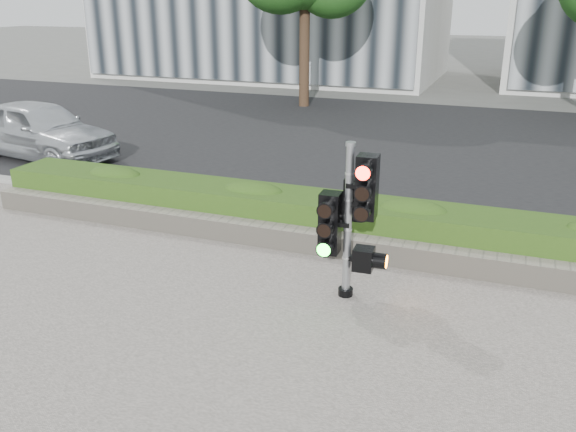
% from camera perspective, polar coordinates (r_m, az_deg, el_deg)
% --- Properties ---
extents(ground, '(120.00, 120.00, 0.00)m').
position_cam_1_polar(ground, '(8.01, -2.71, -8.44)').
color(ground, '#51514C').
rests_on(ground, ground).
extents(sidewalk, '(16.00, 11.00, 0.03)m').
position_cam_1_polar(sidewalk, '(6.17, -12.48, -18.51)').
color(sidewalk, '#9E9389').
rests_on(sidewalk, ground).
extents(road, '(60.00, 13.00, 0.02)m').
position_cam_1_polar(road, '(17.11, 10.80, 6.79)').
color(road, black).
rests_on(road, ground).
extents(curb, '(60.00, 0.25, 0.12)m').
position_cam_1_polar(curb, '(10.68, 4.01, -0.61)').
color(curb, gray).
rests_on(curb, ground).
extents(stone_wall, '(12.00, 0.32, 0.34)m').
position_cam_1_polar(stone_wall, '(9.52, 1.82, -2.29)').
color(stone_wall, gray).
rests_on(stone_wall, sidewalk).
extents(hedge, '(12.00, 1.00, 0.68)m').
position_cam_1_polar(hedge, '(10.04, 3.04, -0.08)').
color(hedge, '#537724').
rests_on(hedge, sidewalk).
extents(traffic_signal, '(0.73, 0.54, 2.09)m').
position_cam_1_polar(traffic_signal, '(7.81, 5.91, 0.25)').
color(traffic_signal, black).
rests_on(traffic_signal, sidewalk).
extents(car_silver, '(4.39, 2.37, 1.42)m').
position_cam_1_polar(car_silver, '(16.14, -22.22, 7.50)').
color(car_silver, silver).
rests_on(car_silver, road).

